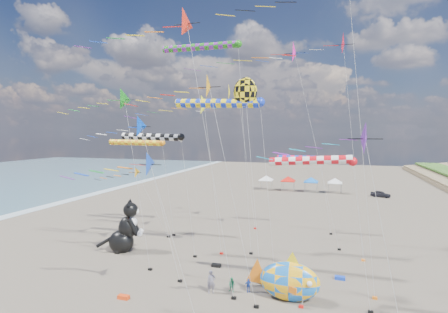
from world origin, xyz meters
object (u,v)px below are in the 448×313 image
fish_inflatable (289,281)px  parked_car (381,194)px  cat_inflatable (124,226)px  person_adult (211,282)px  child_green (232,285)px  child_blue (248,285)px

fish_inflatable → parked_car: (12.57, 49.51, -0.87)m
fish_inflatable → parked_car: bearing=75.8°
cat_inflatable → parked_car: bearing=31.4°
person_adult → parked_car: size_ratio=0.50×
fish_inflatable → parked_car: fish_inflatable is taller
person_adult → child_green: size_ratio=1.59×
fish_inflatable → child_blue: (-3.34, 0.36, -0.94)m
cat_inflatable → fish_inflatable: size_ratio=0.92×
fish_inflatable → parked_car: size_ratio=1.68×
fish_inflatable → child_green: 4.73m
cat_inflatable → parked_car: size_ratio=1.54×
person_adult → child_blue: person_adult is taller
child_green → child_blue: bearing=22.7°
fish_inflatable → cat_inflatable: bearing=162.8°
person_adult → child_blue: (2.86, 1.10, -0.37)m
fish_inflatable → person_adult: fish_inflatable is taller
child_green → child_blue: size_ratio=1.04×
parked_car → person_adult: bearing=178.0°
cat_inflatable → person_adult: cat_inflatable is taller
cat_inflatable → child_blue: 16.48m
child_blue → parked_car: (15.91, 49.16, 0.07)m
child_blue → person_adult: bearing=169.7°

